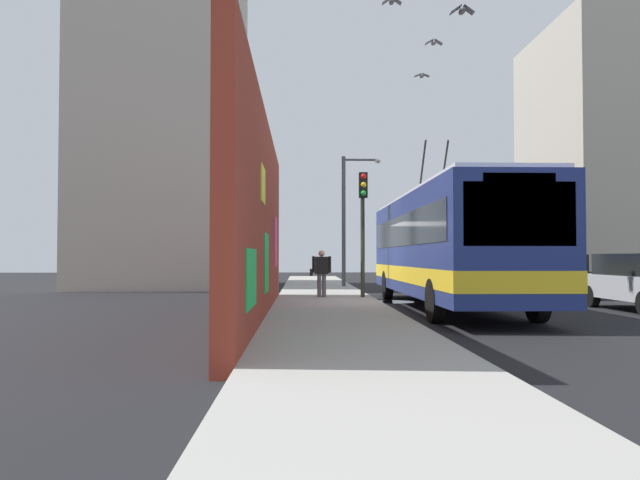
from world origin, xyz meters
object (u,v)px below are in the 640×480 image
at_px(pedestrian_midblock, 321,270).
at_px(street_lamp, 348,211).
at_px(traffic_light, 363,213).
at_px(parked_car_dark_gray, 497,271).
at_px(city_bus, 446,244).
at_px(parked_car_white, 463,268).
at_px(parked_car_black, 549,274).

distance_m(pedestrian_midblock, street_lamp, 8.05).
bearing_deg(traffic_light, pedestrian_midblock, 80.87).
bearing_deg(traffic_light, parked_car_dark_gray, -40.17).
relative_size(city_bus, parked_car_dark_gray, 2.50).
bearing_deg(city_bus, parked_car_white, -16.73).
xyz_separation_m(city_bus, street_lamp, (10.31, 2.03, 1.77)).
xyz_separation_m(parked_car_dark_gray, traffic_light, (-8.71, 7.35, 2.12)).
bearing_deg(traffic_light, parked_car_black, -70.54).
relative_size(parked_car_black, traffic_light, 1.16).
distance_m(parked_car_dark_gray, street_lamp, 7.82).
xyz_separation_m(city_bus, parked_car_white, (17.30, -5.20, -1.02)).
height_order(pedestrian_midblock, traffic_light, traffic_light).
bearing_deg(street_lamp, parked_car_white, -45.97).
bearing_deg(parked_car_black, traffic_light, 109.46).
distance_m(parked_car_black, street_lamp, 9.28).
bearing_deg(parked_car_white, city_bus, 163.27).
bearing_deg(parked_car_black, parked_car_white, 0.00).
distance_m(city_bus, traffic_light, 3.56).
relative_size(parked_car_dark_gray, pedestrian_midblock, 3.03).
relative_size(city_bus, parked_car_white, 2.42).
bearing_deg(pedestrian_midblock, traffic_light, -99.13).
relative_size(city_bus, traffic_light, 2.83).
bearing_deg(pedestrian_midblock, city_bus, -128.74).
height_order(parked_car_black, traffic_light, traffic_light).
xyz_separation_m(pedestrian_midblock, street_lamp, (7.48, -1.50, 2.58)).
bearing_deg(parked_car_white, traffic_light, 153.42).
distance_m(city_bus, parked_car_white, 18.09).
height_order(city_bus, parked_car_dark_gray, city_bus).
distance_m(parked_car_black, pedestrian_midblock, 9.05).
relative_size(city_bus, parked_car_black, 2.44).
distance_m(city_bus, parked_car_black, 7.43).
bearing_deg(pedestrian_midblock, parked_car_white, -31.10).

